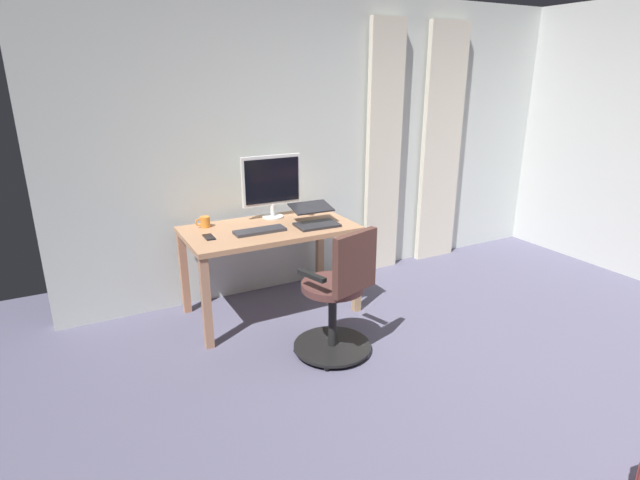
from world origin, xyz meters
name	(u,v)px	position (x,y,z in m)	size (l,w,h in m)	color
ground_plane	(559,422)	(0.00, 0.00, 0.00)	(6.80, 6.80, 0.00)	#57546C
back_room_partition	(336,143)	(0.00, -2.62, 1.29)	(5.10, 0.10, 2.58)	silver
curtain_left_panel	(441,146)	(-1.19, -2.51, 1.20)	(0.47, 0.06, 2.40)	beige
curtain_right_panel	(384,151)	(-0.47, -2.51, 1.20)	(0.37, 0.06, 2.40)	beige
desk	(270,238)	(0.91, -2.10, 0.65)	(1.35, 0.74, 0.74)	tan
office_chair	(339,298)	(0.76, -1.24, 0.44)	(0.56, 0.56, 0.95)	black
computer_monitor	(272,183)	(0.77, -2.35, 1.05)	(0.52, 0.18, 0.53)	white
computer_keyboard	(260,231)	(1.03, -2.00, 0.76)	(0.40, 0.14, 0.02)	#333338
laptop	(315,218)	(0.56, -1.98, 0.80)	(0.35, 0.35, 0.16)	#232328
computer_mouse	(310,212)	(0.45, -2.28, 0.76)	(0.06, 0.10, 0.04)	silver
cell_phone_face_up	(209,237)	(1.41, -2.06, 0.75)	(0.07, 0.14, 0.01)	black
mug_tea	(205,222)	(1.37, -2.33, 0.79)	(0.12, 0.08, 0.09)	orange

